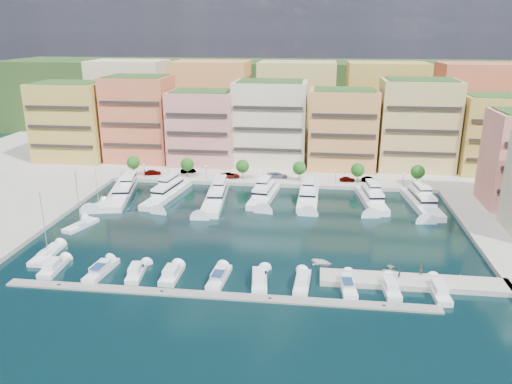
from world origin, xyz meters
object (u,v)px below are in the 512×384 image
lamppost_3 (336,175)px  cruiser_4 (219,278)px  tree_3 (299,168)px  sailboat_0 (47,255)px  cruiser_5 (259,280)px  sailboat_2 (98,207)px  tender_3 (461,276)px  car_1 (188,171)px  cruiser_8 (390,288)px  sailboat_1 (81,226)px  car_0 (153,172)px  yacht_6 (421,201)px  yacht_0 (122,191)px  car_2 (230,175)px  cruiser_1 (101,270)px  yacht_5 (371,198)px  car_4 (347,179)px  lamppost_2 (270,173)px  yacht_1 (168,193)px  yacht_4 (308,196)px  tree_5 (418,172)px  yacht_3 (264,194)px  cruiser_2 (136,273)px  lamppost_1 (206,170)px  tender_2 (393,273)px  cruiser_0 (53,268)px  yacht_2 (216,195)px  cruiser_9 (438,291)px  tender_0 (322,262)px  person_1 (421,270)px  tender_1 (391,266)px  tree_4 (358,170)px  tree_0 (133,163)px  person_0 (399,273)px  car_5 (370,180)px  cruiser_6 (302,283)px  tree_1 (187,164)px  car_3 (277,175)px  lamppost_0 (144,168)px  tree_2 (243,166)px

lamppost_3 → cruiser_4: size_ratio=0.48×
tree_3 → sailboat_0: (-46.14, -52.77, -4.43)m
cruiser_5 → sailboat_2: size_ratio=0.67×
tender_3 → car_1: bearing=48.4°
cruiser_8 → sailboat_1: (-64.00, 20.26, -0.23)m
car_0 → car_1: size_ratio=1.06×
tree_3 → yacht_6: bearing=-24.8°
yacht_0 → car_2: (25.95, 16.28, 0.57)m
yacht_0 → yacht_6: (76.34, 1.50, 0.00)m
cruiser_1 → cruiser_4: 21.44m
yacht_5 → car_4: size_ratio=4.61×
lamppost_2 → yacht_1: bearing=-153.5°
sailboat_1 → car_0: sailboat_1 is taller
yacht_4 → tree_5: bearing=24.8°
yacht_3 → yacht_6: (39.08, -1.02, -0.00)m
cruiser_2 → car_0: 61.11m
lamppost_1 → tender_2: bearing=-48.2°
cruiser_1 → car_0: bearing=99.4°
yacht_1 → cruiser_0: bearing=-101.1°
cruiser_5 → yacht_2: bearing=110.9°
cruiser_9 → tender_0: (-19.08, 8.49, -0.14)m
cruiser_1 → tender_3: (63.32, 5.96, -0.15)m
lamppost_1 → yacht_6: 57.97m
car_1 → person_1: size_ratio=2.57×
tender_1 → tree_5: bearing=1.0°
cruiser_0 → sailboat_2: size_ratio=0.58×
yacht_0 → yacht_4: 48.65m
tree_4 → yacht_2: size_ratio=0.22×
car_2 → lamppost_1: bearing=102.9°
tree_0 → tree_3: (48.00, 0.00, 0.00)m
cruiser_9 → car_0: size_ratio=1.90×
cruiser_8 → car_1: size_ratio=1.77×
person_0 → car_5: bearing=-5.2°
person_0 → cruiser_6: bearing=95.3°
tree_1 → car_1: bearing=102.5°
car_1 → car_3: (26.60, -1.82, 0.08)m
lamppost_0 → car_5: size_ratio=0.95×
yacht_5 → tender_2: size_ratio=4.82×
tree_5 → person_1: tree_5 is taller
car_1 → cruiser_5: bearing=-177.8°
cruiser_4 → car_3: 60.65m
yacht_5 → tender_1: 36.45m
car_3 → person_1: person_1 is taller
lamppost_3 → cruiser_0: (-51.93, -55.78, -3.28)m
lamppost_1 → sailboat_1: 41.13m
tree_2 → tree_4: bearing=0.0°
tree_1 → person_0: 75.43m
cruiser_1 → car_4: 75.23m
cruiser_2 → car_3: car_3 is taller
cruiser_8 → car_1: bearing=129.1°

